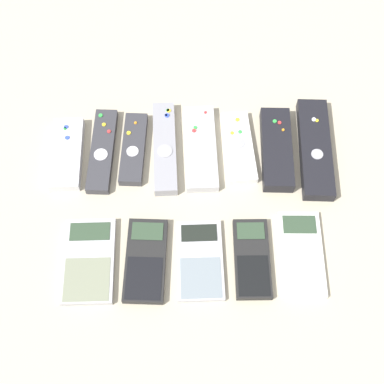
{
  "coord_description": "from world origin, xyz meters",
  "views": [
    {
      "loc": [
        -0.01,
        -0.42,
        0.88
      ],
      "look_at": [
        0.0,
        0.03,
        0.01
      ],
      "focal_mm": 50.0,
      "sensor_mm": 36.0,
      "label": 1
    }
  ],
  "objects_px": {
    "calculator_0": "(89,261)",
    "calculator_2": "(200,260)",
    "remote_4": "(200,148)",
    "remote_6": "(277,149)",
    "remote_0": "(67,154)",
    "calculator_4": "(301,254)",
    "calculator_1": "(146,260)",
    "calculator_3": "(252,258)",
    "remote_7": "(315,148)",
    "remote_1": "(102,151)",
    "remote_2": "(134,149)",
    "remote_3": "(165,148)",
    "remote_5": "(239,147)"
  },
  "relations": [
    {
      "from": "remote_5",
      "to": "calculator_3",
      "type": "distance_m",
      "value": 0.23
    },
    {
      "from": "remote_7",
      "to": "calculator_3",
      "type": "height_order",
      "value": "remote_7"
    },
    {
      "from": "remote_7",
      "to": "remote_1",
      "type": "bearing_deg",
      "value": -177.84
    },
    {
      "from": "remote_4",
      "to": "remote_3",
      "type": "bearing_deg",
      "value": 177.77
    },
    {
      "from": "remote_1",
      "to": "calculator_4",
      "type": "bearing_deg",
      "value": -28.05
    },
    {
      "from": "remote_6",
      "to": "calculator_1",
      "type": "relative_size",
      "value": 1.15
    },
    {
      "from": "calculator_3",
      "to": "remote_1",
      "type": "bearing_deg",
      "value": 141.11
    },
    {
      "from": "calculator_1",
      "to": "calculator_3",
      "type": "bearing_deg",
      "value": 3.0
    },
    {
      "from": "calculator_4",
      "to": "calculator_1",
      "type": "bearing_deg",
      "value": -177.06
    },
    {
      "from": "remote_1",
      "to": "calculator_1",
      "type": "height_order",
      "value": "remote_1"
    },
    {
      "from": "remote_5",
      "to": "calculator_1",
      "type": "relative_size",
      "value": 1.02
    },
    {
      "from": "calculator_0",
      "to": "calculator_1",
      "type": "bearing_deg",
      "value": -1.29
    },
    {
      "from": "remote_0",
      "to": "remote_3",
      "type": "xyz_separation_m",
      "value": [
        0.19,
        0.01,
        0.0
      ]
    },
    {
      "from": "remote_3",
      "to": "calculator_1",
      "type": "height_order",
      "value": "remote_3"
    },
    {
      "from": "remote_2",
      "to": "remote_3",
      "type": "bearing_deg",
      "value": 3.58
    },
    {
      "from": "remote_2",
      "to": "remote_4",
      "type": "xyz_separation_m",
      "value": [
        0.13,
        -0.0,
        0.0
      ]
    },
    {
      "from": "remote_4",
      "to": "remote_5",
      "type": "height_order",
      "value": "remote_4"
    },
    {
      "from": "remote_0",
      "to": "calculator_2",
      "type": "relative_size",
      "value": 1.05
    },
    {
      "from": "remote_4",
      "to": "remote_7",
      "type": "distance_m",
      "value": 0.22
    },
    {
      "from": "remote_6",
      "to": "calculator_0",
      "type": "xyz_separation_m",
      "value": [
        -0.35,
        -0.22,
        -0.01
      ]
    },
    {
      "from": "calculator_3",
      "to": "remote_3",
      "type": "bearing_deg",
      "value": 124.38
    },
    {
      "from": "remote_2",
      "to": "calculator_4",
      "type": "height_order",
      "value": "remote_2"
    },
    {
      "from": "remote_5",
      "to": "calculator_4",
      "type": "relative_size",
      "value": 0.99
    },
    {
      "from": "remote_4",
      "to": "calculator_3",
      "type": "relative_size",
      "value": 1.28
    },
    {
      "from": "remote_1",
      "to": "calculator_2",
      "type": "height_order",
      "value": "remote_1"
    },
    {
      "from": "remote_7",
      "to": "calculator_1",
      "type": "distance_m",
      "value": 0.39
    },
    {
      "from": "remote_4",
      "to": "calculator_1",
      "type": "xyz_separation_m",
      "value": [
        -0.1,
        -0.23,
        -0.0
      ]
    },
    {
      "from": "calculator_1",
      "to": "calculator_3",
      "type": "distance_m",
      "value": 0.18
    },
    {
      "from": "remote_5",
      "to": "calculator_2",
      "type": "distance_m",
      "value": 0.24
    },
    {
      "from": "calculator_2",
      "to": "calculator_3",
      "type": "relative_size",
      "value": 1.01
    },
    {
      "from": "calculator_0",
      "to": "calculator_2",
      "type": "distance_m",
      "value": 0.19
    },
    {
      "from": "remote_5",
      "to": "remote_3",
      "type": "bearing_deg",
      "value": 175.95
    },
    {
      "from": "remote_2",
      "to": "remote_5",
      "type": "relative_size",
      "value": 0.99
    },
    {
      "from": "remote_7",
      "to": "calculator_4",
      "type": "distance_m",
      "value": 0.22
    },
    {
      "from": "calculator_3",
      "to": "remote_5",
      "type": "bearing_deg",
      "value": 93.07
    },
    {
      "from": "remote_1",
      "to": "remote_4",
      "type": "relative_size",
      "value": 0.99
    },
    {
      "from": "remote_3",
      "to": "remote_6",
      "type": "bearing_deg",
      "value": -4.12
    },
    {
      "from": "remote_0",
      "to": "calculator_0",
      "type": "xyz_separation_m",
      "value": [
        0.06,
        -0.22,
        -0.0
      ]
    },
    {
      "from": "remote_1",
      "to": "calculator_3",
      "type": "relative_size",
      "value": 1.26
    },
    {
      "from": "calculator_0",
      "to": "calculator_2",
      "type": "bearing_deg",
      "value": -1.06
    },
    {
      "from": "remote_0",
      "to": "calculator_0",
      "type": "distance_m",
      "value": 0.22
    },
    {
      "from": "remote_0",
      "to": "calculator_4",
      "type": "relative_size",
      "value": 0.97
    },
    {
      "from": "remote_5",
      "to": "calculator_3",
      "type": "bearing_deg",
      "value": -91.43
    },
    {
      "from": "remote_0",
      "to": "remote_7",
      "type": "xyz_separation_m",
      "value": [
        0.48,
        0.0,
        0.0
      ]
    },
    {
      "from": "calculator_4",
      "to": "remote_2",
      "type": "bearing_deg",
      "value": 145.14
    },
    {
      "from": "remote_7",
      "to": "remote_2",
      "type": "bearing_deg",
      "value": -178.45
    },
    {
      "from": "calculator_3",
      "to": "calculator_4",
      "type": "xyz_separation_m",
      "value": [
        0.09,
        0.01,
        -0.0
      ]
    },
    {
      "from": "calculator_2",
      "to": "remote_5",
      "type": "bearing_deg",
      "value": 69.82
    },
    {
      "from": "remote_4",
      "to": "remote_6",
      "type": "bearing_deg",
      "value": -4.27
    },
    {
      "from": "calculator_1",
      "to": "remote_7",
      "type": "bearing_deg",
      "value": 37.32
    }
  ]
}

